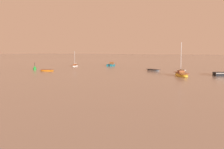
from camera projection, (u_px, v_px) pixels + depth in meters
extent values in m
cube|color=black|center=(214.00, 74.00, 55.99)|extent=(0.52, 0.56, 0.79)
ellipsoid|color=gray|center=(153.00, 71.00, 69.16)|extent=(4.90, 3.36, 0.73)
cube|color=black|center=(153.00, 69.00, 69.13)|extent=(4.54, 3.18, 0.10)
cube|color=black|center=(153.00, 70.00, 69.14)|extent=(0.85, 1.43, 0.07)
ellipsoid|color=gold|center=(181.00, 75.00, 55.47)|extent=(5.62, 7.00, 1.20)
cube|color=brown|center=(181.00, 73.00, 55.43)|extent=(4.87, 6.01, 0.12)
cube|color=brown|center=(181.00, 71.00, 55.74)|extent=(1.91, 2.06, 0.43)
cylinder|color=#B7BABF|center=(181.00, 57.00, 55.73)|extent=(0.12, 0.12, 6.60)
cylinder|color=beige|center=(183.00, 70.00, 54.49)|extent=(2.30, 3.33, 0.24)
ellipsoid|color=orange|center=(47.00, 71.00, 69.04)|extent=(4.20, 2.66, 0.63)
cube|color=brown|center=(47.00, 70.00, 69.02)|extent=(3.89, 2.53, 0.08)
cube|color=brown|center=(47.00, 70.00, 69.02)|extent=(0.66, 1.23, 0.06)
cube|color=#197084|center=(111.00, 65.00, 93.10)|extent=(3.46, 5.28, 0.96)
cone|color=#197084|center=(113.00, 65.00, 95.55)|extent=(2.31, 2.05, 1.93)
cube|color=brown|center=(111.00, 64.00, 93.12)|extent=(3.53, 5.40, 0.11)
cube|color=brown|center=(112.00, 63.00, 94.14)|extent=(1.81, 1.59, 0.75)
cube|color=#384751|center=(112.00, 63.00, 94.70)|extent=(1.47, 0.71, 0.60)
cube|color=black|center=(109.00, 65.00, 90.79)|extent=(0.46, 0.40, 0.68)
ellipsoid|color=white|center=(75.00, 66.00, 89.72)|extent=(3.63, 5.34, 0.89)
cube|color=brown|center=(75.00, 65.00, 89.69)|extent=(3.16, 4.58, 0.09)
cube|color=brown|center=(75.00, 64.00, 89.41)|extent=(1.32, 1.50, 0.32)
cylinder|color=#B7BABF|center=(75.00, 58.00, 88.99)|extent=(0.09, 0.09, 4.88)
cylinder|color=beige|center=(76.00, 63.00, 90.27)|extent=(1.36, 2.64, 0.18)
cylinder|color=#198C2D|center=(35.00, 69.00, 74.66)|extent=(0.90, 0.90, 0.70)
cone|color=#198C2D|center=(35.00, 67.00, 74.60)|extent=(0.72, 0.72, 0.70)
cylinder|color=black|center=(35.00, 64.00, 74.52)|extent=(0.10, 0.10, 0.90)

